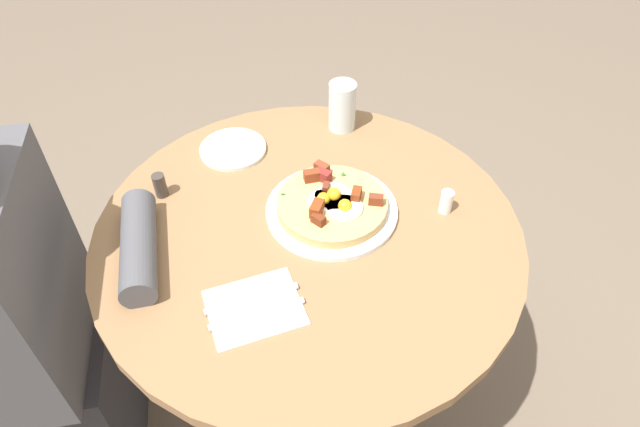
% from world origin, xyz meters
% --- Properties ---
extents(ground_plane, '(6.00, 6.00, 0.00)m').
position_xyz_m(ground_plane, '(0.00, 0.00, 0.00)').
color(ground_plane, '#6B5B4C').
extents(dining_table, '(0.90, 0.90, 0.71)m').
position_xyz_m(dining_table, '(0.00, 0.00, 0.54)').
color(dining_table, olive).
rests_on(dining_table, ground_plane).
extents(person_seated, '(0.38, 0.46, 1.14)m').
position_xyz_m(person_seated, '(-0.03, 0.62, 0.51)').
color(person_seated, '#2D2D33').
rests_on(person_seated, ground_plane).
extents(pizza_plate, '(0.28, 0.28, 0.01)m').
position_xyz_m(pizza_plate, '(0.04, -0.06, 0.72)').
color(pizza_plate, white).
rests_on(pizza_plate, dining_table).
extents(breakfast_pizza, '(0.24, 0.24, 0.05)m').
position_xyz_m(breakfast_pizza, '(0.04, -0.06, 0.74)').
color(breakfast_pizza, tan).
rests_on(breakfast_pizza, pizza_plate).
extents(bread_plate, '(0.16, 0.16, 0.01)m').
position_xyz_m(bread_plate, '(0.29, 0.14, 0.71)').
color(bread_plate, silver).
rests_on(bread_plate, dining_table).
extents(napkin, '(0.17, 0.19, 0.00)m').
position_xyz_m(napkin, '(-0.18, 0.13, 0.71)').
color(napkin, white).
rests_on(napkin, dining_table).
extents(fork, '(0.04, 0.18, 0.00)m').
position_xyz_m(fork, '(-0.17, 0.13, 0.72)').
color(fork, silver).
rests_on(fork, napkin).
extents(knife, '(0.04, 0.18, 0.00)m').
position_xyz_m(knife, '(-0.20, 0.13, 0.72)').
color(knife, silver).
rests_on(knife, napkin).
extents(water_glass, '(0.07, 0.07, 0.12)m').
position_xyz_m(water_glass, '(0.34, -0.14, 0.77)').
color(water_glass, silver).
rests_on(water_glass, dining_table).
extents(salt_shaker, '(0.03, 0.03, 0.05)m').
position_xyz_m(salt_shaker, '(0.00, -0.30, 0.74)').
color(salt_shaker, white).
rests_on(salt_shaker, dining_table).
extents(pepper_shaker, '(0.03, 0.03, 0.06)m').
position_xyz_m(pepper_shaker, '(0.16, 0.30, 0.74)').
color(pepper_shaker, '#3F3833').
rests_on(pepper_shaker, dining_table).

